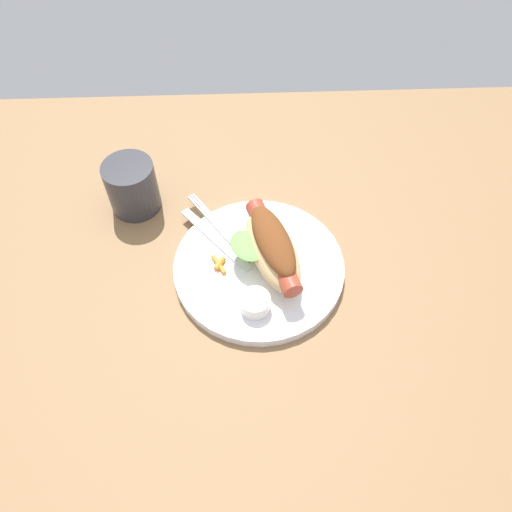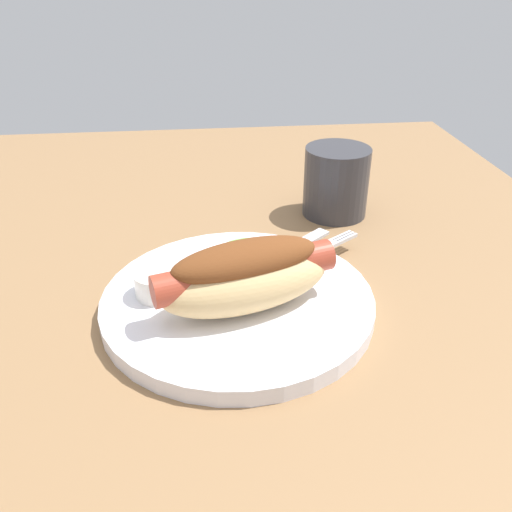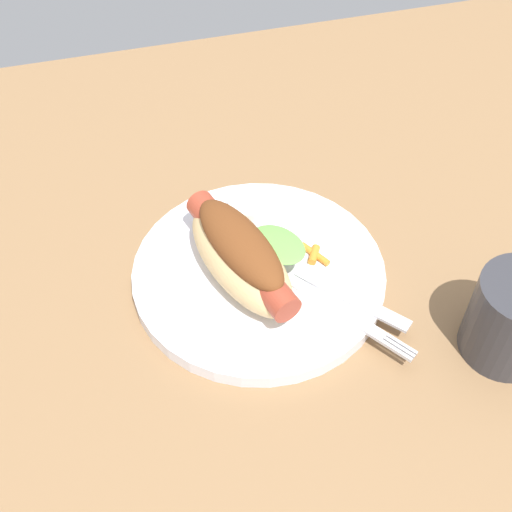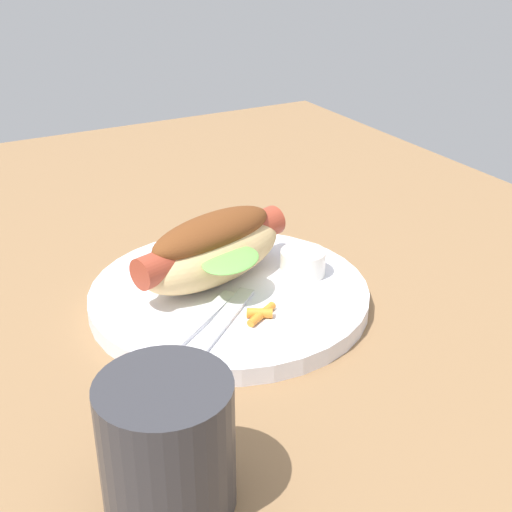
# 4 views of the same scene
# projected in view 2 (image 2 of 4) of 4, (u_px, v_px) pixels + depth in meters

# --- Properties ---
(ground_plane) EXTENTS (1.20, 0.90, 0.02)m
(ground_plane) POSITION_uv_depth(u_px,v_px,m) (220.00, 323.00, 0.50)
(ground_plane) COLOR olive
(plate) EXTENTS (0.25, 0.25, 0.02)m
(plate) POSITION_uv_depth(u_px,v_px,m) (238.00, 302.00, 0.50)
(plate) COLOR white
(plate) RESTS_ON ground_plane
(hot_dog) EXTENTS (0.12, 0.17, 0.06)m
(hot_dog) POSITION_uv_depth(u_px,v_px,m) (246.00, 275.00, 0.46)
(hot_dog) COLOR #DBB77A
(hot_dog) RESTS_ON plate
(sauce_ramekin) EXTENTS (0.04, 0.04, 0.02)m
(sauce_ramekin) POSITION_uv_depth(u_px,v_px,m) (158.00, 283.00, 0.49)
(sauce_ramekin) COLOR white
(sauce_ramekin) RESTS_ON plate
(fork) EXTENTS (0.10, 0.14, 0.00)m
(fork) POSITION_uv_depth(u_px,v_px,m) (300.00, 258.00, 0.55)
(fork) COLOR silver
(fork) RESTS_ON plate
(knife) EXTENTS (0.11, 0.13, 0.00)m
(knife) POSITION_uv_depth(u_px,v_px,m) (279.00, 256.00, 0.56)
(knife) COLOR silver
(knife) RESTS_ON plate
(carrot_garnish) EXTENTS (0.02, 0.03, 0.01)m
(carrot_garnish) POSITION_uv_depth(u_px,v_px,m) (233.00, 259.00, 0.55)
(carrot_garnish) COLOR orange
(carrot_garnish) RESTS_ON plate
(drinking_cup) EXTENTS (0.08, 0.08, 0.09)m
(drinking_cup) POSITION_uv_depth(u_px,v_px,m) (336.00, 182.00, 0.67)
(drinking_cup) COLOR #333338
(drinking_cup) RESTS_ON ground_plane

